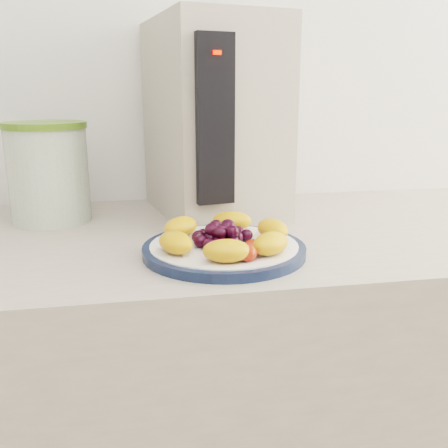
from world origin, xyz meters
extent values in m
cube|color=silver|center=(0.00, 1.51, 1.30)|extent=(3.50, 0.02, 2.60)
cube|color=#AC9F92|center=(0.00, 1.20, 0.45)|extent=(3.50, 0.60, 0.90)
cylinder|color=#14213E|center=(0.07, 1.06, 0.91)|extent=(0.26, 0.26, 0.01)
cylinder|color=white|center=(0.07, 1.06, 0.91)|extent=(0.23, 0.23, 0.02)
cylinder|color=#315716|center=(-0.22, 1.33, 0.99)|extent=(0.17, 0.17, 0.18)
cylinder|color=#517223|center=(-0.22, 1.33, 1.09)|extent=(0.18, 0.18, 0.01)
cube|color=#A89D90|center=(0.11, 1.35, 1.10)|extent=(0.28, 0.35, 0.39)
cube|color=black|center=(0.08, 1.18, 1.10)|extent=(0.07, 0.03, 0.29)
cube|color=#FF0C05|center=(0.08, 1.17, 1.21)|extent=(0.01, 0.01, 0.01)
ellipsoid|color=orange|center=(0.16, 1.07, 0.93)|extent=(0.06, 0.08, 0.03)
ellipsoid|color=orange|center=(0.10, 1.14, 0.93)|extent=(0.08, 0.07, 0.03)
ellipsoid|color=orange|center=(0.01, 1.12, 0.93)|extent=(0.08, 0.08, 0.03)
ellipsoid|color=orange|center=(-0.01, 1.03, 0.93)|extent=(0.07, 0.08, 0.03)
ellipsoid|color=orange|center=(0.06, 0.98, 0.93)|extent=(0.07, 0.05, 0.03)
ellipsoid|color=orange|center=(0.13, 1.00, 0.93)|extent=(0.08, 0.08, 0.03)
ellipsoid|color=black|center=(0.07, 1.06, 0.93)|extent=(0.02, 0.02, 0.02)
ellipsoid|color=black|center=(0.09, 1.06, 0.93)|extent=(0.02, 0.02, 0.02)
ellipsoid|color=black|center=(0.08, 1.08, 0.93)|extent=(0.02, 0.02, 0.02)
ellipsoid|color=black|center=(0.06, 1.08, 0.93)|extent=(0.02, 0.02, 0.02)
ellipsoid|color=black|center=(0.05, 1.06, 0.93)|extent=(0.02, 0.02, 0.02)
ellipsoid|color=black|center=(0.06, 1.04, 0.93)|extent=(0.02, 0.02, 0.02)
ellipsoid|color=black|center=(0.08, 1.04, 0.93)|extent=(0.02, 0.02, 0.02)
ellipsoid|color=black|center=(0.11, 1.07, 0.93)|extent=(0.02, 0.02, 0.02)
ellipsoid|color=black|center=(0.10, 1.09, 0.93)|extent=(0.02, 0.02, 0.02)
ellipsoid|color=black|center=(0.08, 1.10, 0.93)|extent=(0.02, 0.02, 0.02)
ellipsoid|color=black|center=(0.06, 1.10, 0.93)|extent=(0.02, 0.02, 0.02)
ellipsoid|color=black|center=(0.05, 1.09, 0.93)|extent=(0.02, 0.02, 0.02)
ellipsoid|color=black|center=(0.03, 1.07, 0.93)|extent=(0.02, 0.02, 0.02)
ellipsoid|color=black|center=(0.03, 1.05, 0.93)|extent=(0.02, 0.02, 0.02)
ellipsoid|color=black|center=(0.05, 1.03, 0.93)|extent=(0.02, 0.02, 0.02)
ellipsoid|color=black|center=(0.06, 1.02, 0.93)|extent=(0.02, 0.02, 0.02)
ellipsoid|color=black|center=(0.07, 1.06, 0.94)|extent=(0.02, 0.02, 0.02)
ellipsoid|color=black|center=(0.08, 1.08, 0.94)|extent=(0.02, 0.02, 0.02)
ellipsoid|color=black|center=(0.06, 1.08, 0.94)|extent=(0.02, 0.02, 0.02)
ellipsoid|color=black|center=(0.05, 1.06, 0.94)|extent=(0.02, 0.02, 0.02)
ellipsoid|color=black|center=(0.06, 1.04, 0.94)|extent=(0.02, 0.02, 0.02)
ellipsoid|color=black|center=(0.08, 1.04, 0.94)|extent=(0.02, 0.02, 0.02)
ellipsoid|color=red|center=(0.08, 0.99, 0.93)|extent=(0.03, 0.03, 0.02)
ellipsoid|color=red|center=(0.11, 1.00, 0.93)|extent=(0.04, 0.03, 0.02)
ellipsoid|color=red|center=(0.09, 0.97, 0.93)|extent=(0.04, 0.04, 0.02)
camera|label=1|loc=(-0.07, 0.32, 1.15)|focal=40.00mm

